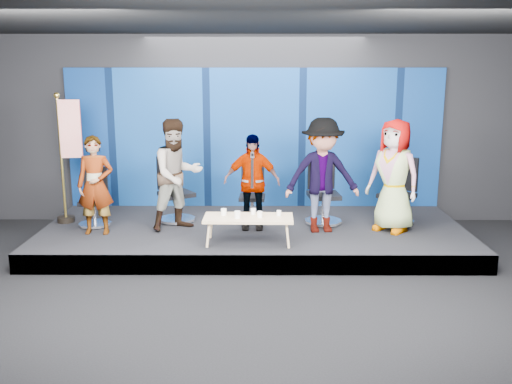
% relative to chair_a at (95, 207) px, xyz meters
% --- Properties ---
extents(ground, '(10.00, 10.00, 0.00)m').
position_rel_chair_a_xyz_m(ground, '(2.68, -2.56, -0.62)').
color(ground, black).
rests_on(ground, ground).
extents(room_walls, '(10.02, 8.02, 3.51)m').
position_rel_chair_a_xyz_m(room_walls, '(2.68, -2.56, 1.81)').
color(room_walls, black).
rests_on(room_walls, ground).
extents(riser, '(7.00, 3.00, 0.30)m').
position_rel_chair_a_xyz_m(riser, '(2.68, -0.06, -0.47)').
color(riser, black).
rests_on(riser, ground).
extents(backdrop, '(7.00, 0.08, 2.60)m').
position_rel_chair_a_xyz_m(backdrop, '(2.68, 1.39, 0.98)').
color(backdrop, navy).
rests_on(backdrop, riser).
extents(chair_a, '(0.57, 0.57, 0.97)m').
position_rel_chair_a_xyz_m(chair_a, '(0.00, 0.00, 0.00)').
color(chair_a, silver).
rests_on(chair_a, riser).
extents(panelist_a, '(0.59, 0.40, 1.58)m').
position_rel_chair_a_xyz_m(panelist_a, '(0.17, -0.47, 0.47)').
color(panelist_a, black).
rests_on(panelist_a, riser).
extents(chair_b, '(0.87, 0.87, 1.12)m').
position_rel_chair_a_xyz_m(chair_b, '(1.32, 0.29, 0.05)').
color(chair_b, silver).
rests_on(chair_b, riser).
extents(panelist_b, '(1.12, 1.06, 1.82)m').
position_rel_chair_a_xyz_m(panelist_b, '(1.43, -0.20, 0.59)').
color(panelist_b, black).
rests_on(panelist_b, riser).
extents(chair_c, '(0.57, 0.57, 0.97)m').
position_rel_chair_a_xyz_m(chair_c, '(2.65, 0.33, -0.00)').
color(chair_c, silver).
rests_on(chair_c, riser).
extents(panelist_c, '(0.94, 0.43, 1.57)m').
position_rel_chair_a_xyz_m(panelist_c, '(2.65, -0.17, 0.46)').
color(panelist_c, black).
rests_on(panelist_c, riser).
extents(chair_d, '(0.70, 0.70, 1.14)m').
position_rel_chair_a_xyz_m(chair_d, '(3.86, 0.17, 0.05)').
color(chair_d, silver).
rests_on(chair_d, riser).
extents(panelist_d, '(1.25, 0.79, 1.85)m').
position_rel_chair_a_xyz_m(panelist_d, '(3.78, -0.33, 0.60)').
color(panelist_d, black).
rests_on(panelist_d, riser).
extents(chair_e, '(0.89, 0.89, 1.12)m').
position_rel_chair_a_xyz_m(chair_e, '(5.14, 0.19, 0.05)').
color(chair_e, silver).
rests_on(chair_e, riser).
extents(panelist_e, '(1.05, 1.02, 1.82)m').
position_rel_chair_a_xyz_m(panelist_e, '(4.94, -0.28, 0.59)').
color(panelist_e, black).
rests_on(panelist_e, riser).
extents(coffee_table, '(1.36, 0.60, 0.41)m').
position_rel_chair_a_xyz_m(coffee_table, '(2.60, -0.98, 0.06)').
color(coffee_table, tan).
rests_on(coffee_table, riser).
extents(mug_a, '(0.08, 0.08, 0.10)m').
position_rel_chair_a_xyz_m(mug_a, '(2.23, -0.88, 0.14)').
color(mug_a, white).
rests_on(mug_a, coffee_table).
extents(mug_b, '(0.09, 0.09, 0.11)m').
position_rel_chair_a_xyz_m(mug_b, '(2.44, -1.05, 0.15)').
color(mug_b, white).
rests_on(mug_b, coffee_table).
extents(mug_c, '(0.08, 0.08, 0.09)m').
position_rel_chair_a_xyz_m(mug_c, '(2.68, -0.83, 0.14)').
color(mug_c, white).
rests_on(mug_c, coffee_table).
extents(mug_d, '(0.08, 0.08, 0.09)m').
position_rel_chair_a_xyz_m(mug_d, '(2.78, -1.01, 0.14)').
color(mug_d, white).
rests_on(mug_d, coffee_table).
extents(mug_e, '(0.07, 0.07, 0.08)m').
position_rel_chair_a_xyz_m(mug_e, '(3.07, -0.92, 0.14)').
color(mug_e, white).
rests_on(mug_e, coffee_table).
extents(flag_stand, '(0.51, 0.29, 2.21)m').
position_rel_chair_a_xyz_m(flag_stand, '(-0.46, 0.20, 0.85)').
color(flag_stand, black).
rests_on(flag_stand, riser).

